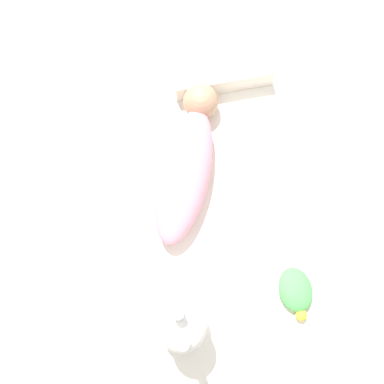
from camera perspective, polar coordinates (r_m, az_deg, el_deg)
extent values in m
plane|color=#B2A893|center=(1.73, 0.91, -3.58)|extent=(12.00, 12.00, 0.00)
cube|color=white|center=(1.66, 0.95, -3.05)|extent=(1.50, 0.87, 0.15)
ellipsoid|color=pink|center=(1.55, -1.01, 2.19)|extent=(0.53, 0.36, 0.13)
sphere|color=tan|center=(1.66, 1.10, 11.43)|extent=(0.13, 0.13, 0.13)
cube|color=white|center=(1.81, 2.87, 18.45)|extent=(0.39, 0.37, 0.09)
sphere|color=white|center=(1.47, -1.22, -16.72)|extent=(0.16, 0.16, 0.16)
sphere|color=white|center=(1.34, -1.33, -16.85)|extent=(0.14, 0.14, 0.14)
cylinder|color=white|center=(1.26, -1.75, -15.21)|extent=(0.03, 0.03, 0.08)
cylinder|color=white|center=(1.26, -1.08, -18.71)|extent=(0.03, 0.03, 0.08)
ellipsoid|color=#51B756|center=(1.56, 13.01, -11.96)|extent=(0.15, 0.11, 0.06)
sphere|color=yellow|center=(1.56, 13.72, -14.96)|extent=(0.04, 0.04, 0.04)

